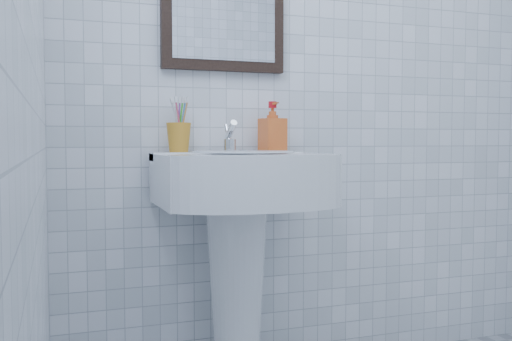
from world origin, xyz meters
name	(u,v)px	position (x,y,z in m)	size (l,w,h in m)	color
wall_back	(319,73)	(0.00, 1.20, 1.25)	(2.20, 0.02, 2.50)	white
washbasin	(239,232)	(-0.43, 0.99, 0.62)	(0.60, 0.44, 0.93)	white
faucet	(230,140)	(-0.43, 1.10, 0.97)	(0.05, 0.11, 0.12)	silver
toothbrush_cup	(179,137)	(-0.63, 1.12, 0.97)	(0.09, 0.09, 0.11)	orange
soap_dispenser	(272,127)	(-0.25, 1.10, 1.02)	(0.09, 0.09, 0.20)	red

